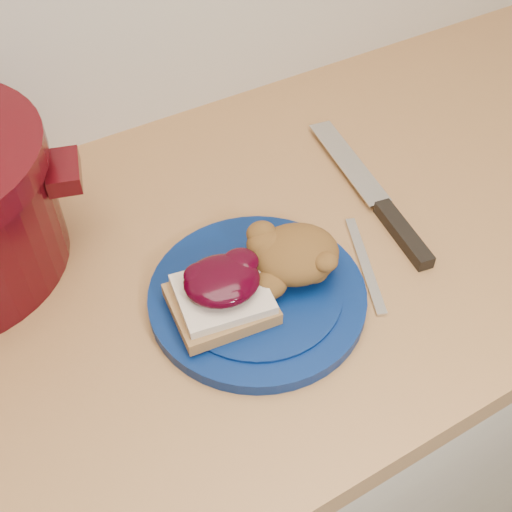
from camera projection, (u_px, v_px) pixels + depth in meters
base_cabinet at (225, 449)px, 1.10m from camera, size 4.00×0.60×0.86m
plate at (257, 296)px, 0.71m from camera, size 0.29×0.29×0.02m
sandwich at (222, 293)px, 0.67m from camera, size 0.11×0.10×0.05m
stuffing_mound at (295, 254)px, 0.71m from camera, size 0.11×0.10×0.05m
chef_knife at (387, 213)px, 0.80m from camera, size 0.07×0.30×0.02m
butter_knife at (365, 264)px, 0.75m from camera, size 0.07×0.14×0.00m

